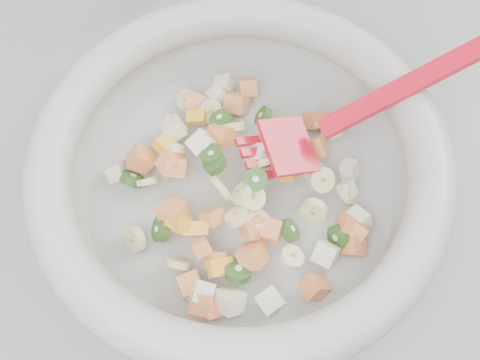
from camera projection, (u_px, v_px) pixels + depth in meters
counter at (179, 337)px, 1.04m from camera, size 2.00×0.60×0.90m
mixing_bowl at (240, 174)px, 0.60m from camera, size 0.49×0.41×0.16m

